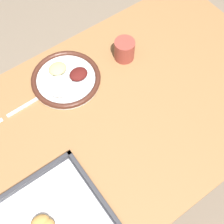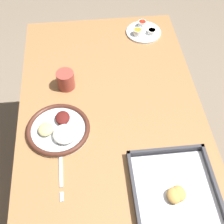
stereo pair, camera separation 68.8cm
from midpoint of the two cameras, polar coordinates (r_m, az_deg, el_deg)
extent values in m
plane|color=#7A6B59|center=(1.82, 11.53, -13.90)|extent=(8.00, 8.00, 0.00)
cube|color=olive|center=(1.15, 17.94, -4.09)|extent=(1.30, 0.77, 0.03)
cylinder|color=olive|center=(1.86, 20.47, 8.68)|extent=(0.06, 0.06, 0.72)
cylinder|color=silver|center=(1.15, 8.46, 2.39)|extent=(0.25, 0.25, 0.01)
torus|color=#472319|center=(1.15, 8.50, 2.54)|extent=(0.25, 0.25, 0.02)
ellipsoid|color=white|center=(1.11, 8.02, 1.01)|extent=(0.09, 0.09, 0.03)
ellipsoid|color=#511614|center=(1.15, 10.84, 3.29)|extent=(0.07, 0.06, 0.03)
ellipsoid|color=tan|center=(1.15, 6.89, 4.35)|extent=(0.07, 0.06, 0.02)
cube|color=silver|center=(1.09, 2.19, -2.31)|extent=(0.16, 0.02, 0.00)
cube|color=#333338|center=(0.98, 2.65, -18.15)|extent=(0.41, 0.01, 0.03)
cube|color=#333338|center=(1.02, 17.08, -17.26)|extent=(0.01, 0.29, 0.03)
ellipsoid|color=#C18E47|center=(0.97, 8.77, -23.40)|extent=(0.06, 0.05, 0.03)
cylinder|color=#993D33|center=(1.23, 18.23, 7.48)|extent=(0.08, 0.08, 0.08)
camera|label=1|loc=(0.34, 89.05, -11.86)|focal=50.00mm
camera|label=2|loc=(0.34, -90.95, 11.86)|focal=50.00mm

